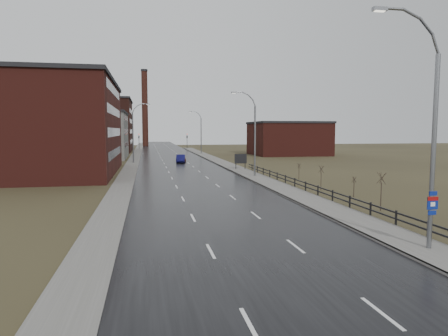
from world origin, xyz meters
name	(u,v)px	position (x,y,z in m)	size (l,w,h in m)	color
ground	(279,277)	(0.00, 0.00, 0.00)	(320.00, 320.00, 0.00)	#2D2819
road	(176,163)	(0.00, 60.00, 0.03)	(14.00, 300.00, 0.06)	black
sidewalk_right	(255,177)	(8.60, 35.00, 0.09)	(3.20, 180.00, 0.18)	#595651
curb_right	(244,177)	(7.08, 35.00, 0.09)	(0.16, 180.00, 0.18)	slate
sidewalk_left	(132,164)	(-8.20, 60.00, 0.06)	(2.40, 260.00, 0.12)	#595651
warehouse_near	(35,127)	(-20.99, 45.00, 6.76)	(22.44, 28.56, 13.50)	#471914
warehouse_mid	(90,135)	(-17.99, 78.00, 5.26)	(16.32, 20.40, 10.50)	slate
warehouse_far	(86,125)	(-22.99, 108.00, 7.76)	(26.52, 24.48, 15.50)	#331611
building_right	(288,138)	(30.30, 82.00, 4.26)	(18.36, 16.32, 8.50)	#471914
smokestack	(145,108)	(-6.00, 150.00, 15.50)	(2.70, 2.70, 30.70)	#331611
streetlight_main	(429,134)	(8.47, 2.00, 6.06)	(3.91, 0.29, 12.11)	slate
streetlight_right_mid	(253,134)	(8.50, 36.00, 5.84)	(3.36, 0.28, 11.35)	slate
streetlight_left	(135,133)	(-7.70, 62.00, 5.84)	(3.36, 0.28, 11.35)	slate
streetlight_right_far	(200,132)	(8.50, 90.00, 5.84)	(3.36, 0.28, 11.35)	slate
guardrail	(321,191)	(10.30, 18.31, 0.71)	(0.10, 53.05, 1.10)	black
shrub_c	(381,191)	(12.37, 11.98, 1.59)	(0.70, 0.74, 3.00)	#382D23
shrub_d	(354,186)	(13.72, 18.54, 1.02)	(0.46, 0.48, 1.91)	#382D23
shrub_e	(321,177)	(12.51, 23.19, 1.37)	(0.61, 0.64, 2.57)	#382D23
shrub_f	(299,171)	(13.66, 32.32, 1.09)	(0.49, 0.51, 2.05)	#382D23
billboard	(241,159)	(9.10, 45.54, 1.71)	(1.97, 0.17, 2.56)	black
traffic_light_left	(139,136)	(-8.00, 120.00, 4.60)	(0.58, 2.73, 5.30)	black
traffic_light_right	(187,135)	(8.00, 120.00, 4.60)	(0.58, 2.73, 5.30)	black
car_near	(181,159)	(0.96, 61.39, 0.78)	(1.64, 4.71, 1.55)	#0E0E46
car_far	(182,159)	(1.30, 63.75, 0.67)	(1.58, 3.92, 1.34)	#500D0F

